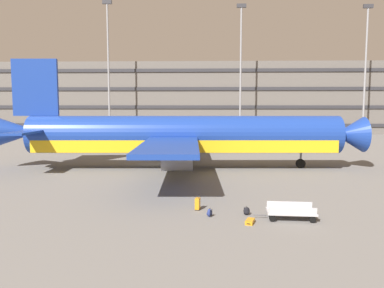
% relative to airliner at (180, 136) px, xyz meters
% --- Properties ---
extents(ground_plane, '(600.00, 600.00, 0.00)m').
position_rel_airliner_xyz_m(ground_plane, '(-2.43, 1.94, -3.15)').
color(ground_plane, slate).
extents(terminal_structure, '(137.20, 15.47, 15.57)m').
position_rel_airliner_xyz_m(terminal_structure, '(-2.43, 52.40, 4.64)').
color(terminal_structure, '#605B56').
rests_on(terminal_structure, ground_plane).
extents(airliner, '(36.06, 29.02, 10.60)m').
position_rel_airliner_xyz_m(airliner, '(0.00, 0.00, 0.00)').
color(airliner, navy).
rests_on(airliner, ground_plane).
extents(light_mast_left, '(1.80, 0.50, 26.25)m').
position_rel_airliner_xyz_m(light_mast_left, '(-16.35, 37.43, 11.72)').
color(light_mast_left, gray).
rests_on(light_mast_left, ground_plane).
extents(light_mast_center_left, '(1.80, 0.50, 25.37)m').
position_rel_airliner_xyz_m(light_mast_center_left, '(9.37, 37.43, 11.27)').
color(light_mast_center_left, gray).
rests_on(light_mast_center_left, ground_plane).
extents(light_mast_center_right, '(1.80, 0.50, 25.10)m').
position_rel_airliner_xyz_m(light_mast_center_right, '(33.14, 37.43, 11.13)').
color(light_mast_center_right, gray).
rests_on(light_mast_center_right, ground_plane).
extents(suitcase_laid_flat, '(0.34, 0.46, 0.92)m').
position_rel_airliner_xyz_m(suitcase_laid_flat, '(1.93, -14.94, -2.77)').
color(suitcase_laid_flat, orange).
rests_on(suitcase_laid_flat, ground_plane).
extents(suitcase_purple, '(0.61, 0.87, 0.21)m').
position_rel_airliner_xyz_m(suitcase_purple, '(4.71, -17.44, -3.05)').
color(suitcase_purple, orange).
rests_on(suitcase_purple, ground_plane).
extents(backpack_black, '(0.43, 0.35, 0.50)m').
position_rel_airliner_xyz_m(backpack_black, '(4.71, -15.91, -2.93)').
color(backpack_black, black).
rests_on(backpack_black, ground_plane).
extents(backpack_red, '(0.36, 0.38, 0.51)m').
position_rel_airliner_xyz_m(backpack_red, '(2.60, -16.32, -2.93)').
color(backpack_red, navy).
rests_on(backpack_red, ground_plane).
extents(baggage_cart, '(3.34, 1.48, 0.82)m').
position_rel_airliner_xyz_m(baggage_cart, '(7.01, -16.64, -2.72)').
color(baggage_cart, '#B7B7BC').
rests_on(baggage_cart, ground_plane).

